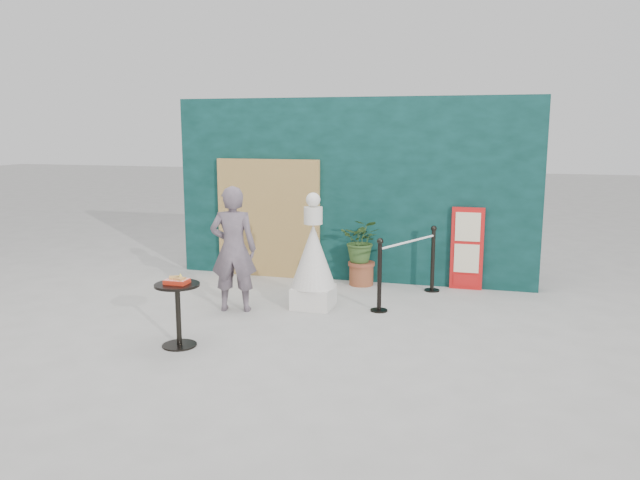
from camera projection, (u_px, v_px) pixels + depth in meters
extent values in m
plane|color=#ADAAA5|center=(293.00, 338.00, 7.57)|extent=(60.00, 60.00, 0.00)
cube|color=black|center=(352.00, 190.00, 10.29)|extent=(6.00, 0.30, 3.00)
cube|color=tan|center=(268.00, 218.00, 10.55)|extent=(1.80, 0.08, 2.00)
imported|color=slate|center=(233.00, 249.00, 8.57)|extent=(0.71, 0.55, 1.74)
cube|color=red|center=(467.00, 249.00, 9.76)|extent=(0.50, 0.06, 1.30)
cube|color=beige|center=(468.00, 227.00, 9.66)|extent=(0.38, 0.02, 0.45)
cube|color=beige|center=(467.00, 258.00, 9.75)|extent=(0.38, 0.02, 0.45)
cube|color=red|center=(466.00, 280.00, 9.81)|extent=(0.38, 0.02, 0.18)
cube|color=white|center=(313.00, 297.00, 8.84)|extent=(0.55, 0.55, 0.30)
cone|color=silver|center=(313.00, 256.00, 8.74)|extent=(0.64, 0.64, 0.90)
cylinder|color=silver|center=(313.00, 215.00, 8.63)|extent=(0.26, 0.26, 0.24)
sphere|color=white|center=(313.00, 200.00, 8.60)|extent=(0.20, 0.20, 0.20)
cylinder|color=black|center=(180.00, 345.00, 7.29)|extent=(0.40, 0.40, 0.02)
cylinder|color=black|center=(178.00, 316.00, 7.22)|extent=(0.06, 0.06, 0.72)
cylinder|color=black|center=(177.00, 285.00, 7.16)|extent=(0.52, 0.52, 0.03)
cube|color=red|center=(177.00, 282.00, 7.15)|extent=(0.26, 0.19, 0.05)
cube|color=#FA3A21|center=(177.00, 279.00, 7.15)|extent=(0.24, 0.17, 0.00)
cube|color=#DEA151|center=(174.00, 278.00, 7.16)|extent=(0.15, 0.14, 0.02)
cube|color=#E3A253|center=(180.00, 279.00, 7.11)|extent=(0.13, 0.13, 0.02)
cone|color=yellow|center=(180.00, 276.00, 7.18)|extent=(0.06, 0.06, 0.06)
cylinder|color=brown|center=(361.00, 275.00, 10.10)|extent=(0.39, 0.39, 0.32)
cylinder|color=brown|center=(361.00, 264.00, 10.07)|extent=(0.43, 0.43, 0.05)
imported|color=#325122|center=(362.00, 240.00, 10.00)|extent=(0.64, 0.55, 0.71)
cylinder|color=black|center=(379.00, 310.00, 8.68)|extent=(0.24, 0.24, 0.02)
cylinder|color=black|center=(380.00, 277.00, 8.59)|extent=(0.06, 0.06, 0.96)
sphere|color=black|center=(380.00, 241.00, 8.50)|extent=(0.09, 0.09, 0.09)
cylinder|color=black|center=(432.00, 290.00, 9.75)|extent=(0.24, 0.24, 0.02)
cylinder|color=black|center=(433.00, 261.00, 9.66)|extent=(0.06, 0.06, 0.96)
sphere|color=black|center=(434.00, 228.00, 9.57)|extent=(0.09, 0.09, 0.09)
cylinder|color=white|center=(408.00, 242.00, 9.06)|extent=(0.63, 1.31, 0.03)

